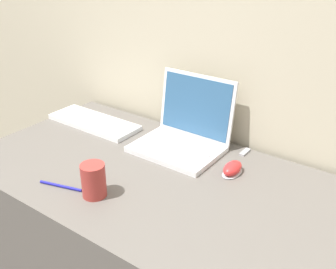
{
  "coord_description": "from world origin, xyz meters",
  "views": [
    {
      "loc": [
        0.64,
        -0.54,
        1.49
      ],
      "look_at": [
        -0.1,
        0.49,
        0.86
      ],
      "focal_mm": 42.0,
      "sensor_mm": 36.0,
      "label": 1
    }
  ],
  "objects_px": {
    "laptop": "(184,132)",
    "computer_mouse": "(232,169)",
    "usb_stick": "(245,152)",
    "pen": "(61,186)",
    "drink_cup": "(93,180)",
    "external_keyboard": "(94,122)"
  },
  "relations": [
    {
      "from": "laptop",
      "to": "computer_mouse",
      "type": "relative_size",
      "value": 3.28
    },
    {
      "from": "laptop",
      "to": "usb_stick",
      "type": "height_order",
      "value": "laptop"
    },
    {
      "from": "pen",
      "to": "usb_stick",
      "type": "bearing_deg",
      "value": 55.71
    },
    {
      "from": "pen",
      "to": "drink_cup",
      "type": "bearing_deg",
      "value": 15.13
    },
    {
      "from": "usb_stick",
      "to": "laptop",
      "type": "bearing_deg",
      "value": -157.22
    },
    {
      "from": "laptop",
      "to": "pen",
      "type": "height_order",
      "value": "laptop"
    },
    {
      "from": "pen",
      "to": "laptop",
      "type": "bearing_deg",
      "value": 70.52
    },
    {
      "from": "drink_cup",
      "to": "usb_stick",
      "type": "xyz_separation_m",
      "value": [
        0.26,
        0.53,
        -0.05
      ]
    },
    {
      "from": "drink_cup",
      "to": "usb_stick",
      "type": "distance_m",
      "value": 0.59
    },
    {
      "from": "computer_mouse",
      "to": "external_keyboard",
      "type": "height_order",
      "value": "computer_mouse"
    },
    {
      "from": "computer_mouse",
      "to": "external_keyboard",
      "type": "bearing_deg",
      "value": 179.13
    },
    {
      "from": "computer_mouse",
      "to": "external_keyboard",
      "type": "xyz_separation_m",
      "value": [
        -0.68,
        0.01,
        -0.01
      ]
    },
    {
      "from": "drink_cup",
      "to": "external_keyboard",
      "type": "bearing_deg",
      "value": 135.76
    },
    {
      "from": "laptop",
      "to": "usb_stick",
      "type": "bearing_deg",
      "value": 22.78
    },
    {
      "from": "laptop",
      "to": "computer_mouse",
      "type": "height_order",
      "value": "laptop"
    },
    {
      "from": "external_keyboard",
      "to": "usb_stick",
      "type": "bearing_deg",
      "value": 12.86
    },
    {
      "from": "usb_stick",
      "to": "pen",
      "type": "bearing_deg",
      "value": -124.29
    },
    {
      "from": "drink_cup",
      "to": "computer_mouse",
      "type": "xyz_separation_m",
      "value": [
        0.29,
        0.37,
        -0.04
      ]
    },
    {
      "from": "laptop",
      "to": "external_keyboard",
      "type": "relative_size",
      "value": 0.76
    },
    {
      "from": "drink_cup",
      "to": "computer_mouse",
      "type": "height_order",
      "value": "drink_cup"
    },
    {
      "from": "drink_cup",
      "to": "usb_stick",
      "type": "height_order",
      "value": "drink_cup"
    },
    {
      "from": "external_keyboard",
      "to": "usb_stick",
      "type": "height_order",
      "value": "external_keyboard"
    }
  ]
}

